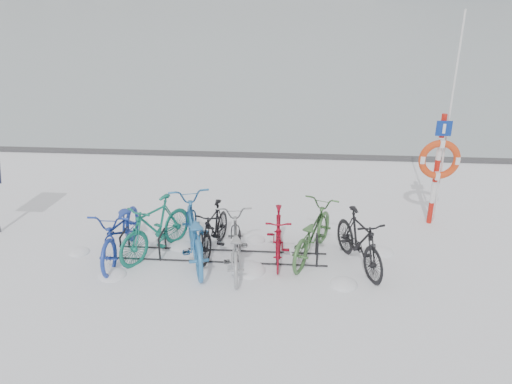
# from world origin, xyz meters

# --- Properties ---
(ground) EXTENTS (900.00, 900.00, 0.00)m
(ground) POSITION_xyz_m (0.00, 0.00, 0.00)
(ground) COLOR white
(ground) RESTS_ON ground
(ice_sheet) EXTENTS (400.00, 298.00, 0.02)m
(ice_sheet) POSITION_xyz_m (0.00, 155.00, 0.01)
(ice_sheet) COLOR #A3B2B9
(ice_sheet) RESTS_ON ground
(quay_edge) EXTENTS (400.00, 0.25, 0.10)m
(quay_edge) POSITION_xyz_m (0.00, 5.90, 0.05)
(quay_edge) COLOR #3F3F42
(quay_edge) RESTS_ON ground
(bike_rack) EXTENTS (4.00, 0.48, 0.46)m
(bike_rack) POSITION_xyz_m (0.00, 0.00, 0.18)
(bike_rack) COLOR black
(bike_rack) RESTS_ON ground
(lifebuoy_station) EXTENTS (0.83, 0.23, 4.31)m
(lifebuoy_station) POSITION_xyz_m (4.27, 1.71, 1.45)
(lifebuoy_station) COLOR red
(lifebuoy_station) RESTS_ON ground
(bike_0) EXTENTS (0.74, 2.08, 1.09)m
(bike_0) POSITION_xyz_m (-1.82, -0.05, 0.54)
(bike_0) COLOR #1F3A9F
(bike_0) RESTS_ON ground
(bike_1) EXTENTS (1.36, 1.87, 1.11)m
(bike_1) POSITION_xyz_m (-1.21, 0.09, 0.56)
(bike_1) COLOR #156F5C
(bike_1) RESTS_ON ground
(bike_2) EXTENTS (1.38, 2.35, 1.17)m
(bike_2) POSITION_xyz_m (-0.47, -0.05, 0.58)
(bike_2) COLOR #2D76B7
(bike_2) RESTS_ON ground
(bike_3) EXTENTS (0.72, 1.67, 0.97)m
(bike_3) POSITION_xyz_m (-0.13, 0.23, 0.49)
(bike_3) COLOR black
(bike_3) RESTS_ON ground
(bike_4) EXTENTS (0.87, 1.92, 0.97)m
(bike_4) POSITION_xyz_m (0.32, -0.30, 0.49)
(bike_4) COLOR #94979B
(bike_4) RESTS_ON ground
(bike_5) EXTENTS (0.50, 1.62, 0.97)m
(bike_5) POSITION_xyz_m (1.09, 0.08, 0.48)
(bike_5) COLOR maroon
(bike_5) RESTS_ON ground
(bike_6) EXTENTS (1.31, 2.03, 1.01)m
(bike_6) POSITION_xyz_m (1.71, 0.22, 0.50)
(bike_6) COLOR #3D6936
(bike_6) RESTS_ON ground
(bike_7) EXTENTS (1.09, 1.84, 1.07)m
(bike_7) POSITION_xyz_m (2.54, -0.11, 0.53)
(bike_7) COLOR black
(bike_7) RESTS_ON ground
(snow_drifts) EXTENTS (6.17, 1.92, 0.22)m
(snow_drifts) POSITION_xyz_m (0.41, -0.17, 0.00)
(snow_drifts) COLOR white
(snow_drifts) RESTS_ON ground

